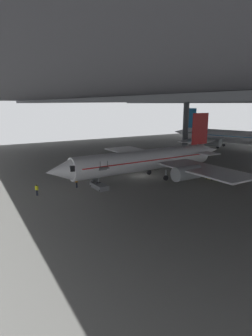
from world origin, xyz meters
TOP-DOWN VIEW (x-y plane):
  - ground_plane at (0.00, 0.00)m, footprint 110.00×110.00m
  - hangar_structure at (-0.05, 13.76)m, footprint 121.00×99.00m
  - airplane_main at (1.90, -0.41)m, footprint 33.70×34.97m
  - boarding_stairs at (2.84, -10.11)m, footprint 4.16×1.65m
  - crew_worker_near_nose at (1.52, -19.19)m, footprint 0.43×0.40m
  - crew_worker_by_stairs at (0.74, -12.98)m, footprint 0.38×0.47m
  - airplane_distant at (-15.22, 39.46)m, footprint 34.87×34.72m
  - baggage_tug at (7.56, 9.15)m, footprint 1.35×2.24m

SIDE VIEW (x-z plane):
  - ground_plane at x=0.00m, z-range 0.00..0.00m
  - baggage_tug at x=7.56m, z-range 0.08..0.98m
  - boarding_stairs at x=2.84m, z-range -1.56..3.01m
  - crew_worker_near_nose at x=1.52m, z-range 0.11..1.73m
  - crew_worker_by_stairs at x=0.74m, z-range 0.13..1.90m
  - airplane_main at x=1.90m, z-range -2.14..8.88m
  - airplane_distant at x=-15.22m, z-range -2.25..9.10m
  - hangar_structure at x=-0.05m, z-range 6.79..21.62m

